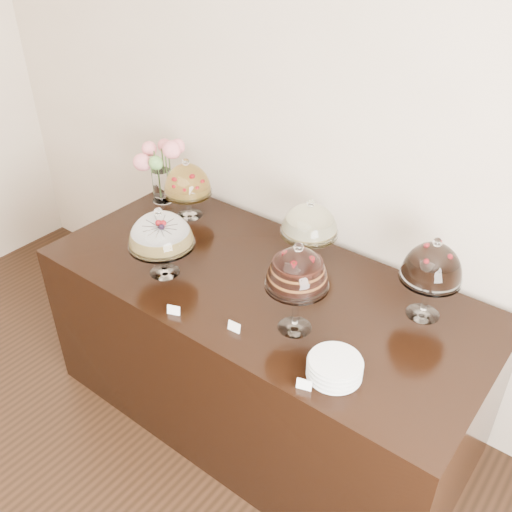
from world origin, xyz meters
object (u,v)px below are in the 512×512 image
Objects in this scene: cake_stand_sugar_sponge at (161,233)px; cake_stand_choco_layer at (297,272)px; cake_stand_dark_choco at (433,266)px; cake_stand_fruit_tart at (187,182)px; flower_vase at (160,165)px; plate_stack at (335,368)px; display_counter at (262,351)px; cake_stand_cheesecake at (310,222)px.

cake_stand_choco_layer is (0.74, 0.05, 0.07)m from cake_stand_sugar_sponge.
cake_stand_sugar_sponge is 0.90× the size of cake_stand_dark_choco.
cake_stand_fruit_tart is (-1.43, 0.01, -0.05)m from cake_stand_dark_choco.
plate_stack is at bearing -21.48° from flower_vase.
cake_stand_sugar_sponge is (-0.43, -0.22, 0.68)m from display_counter.
cake_stand_fruit_tart is at bearing -177.17° from cake_stand_cheesecake.
display_counter is at bearing -17.12° from flower_vase.
cake_stand_choco_layer reaches higher than cake_stand_dark_choco.
cake_stand_choco_layer is at bearing -20.29° from flower_vase.
plate_stack reaches higher than display_counter.
flower_vase reaches higher than cake_stand_fruit_tart.
cake_stand_fruit_tart is at bearing 159.98° from display_counter.
plate_stack is at bearing -5.02° from cake_stand_sugar_sponge.
cake_stand_choco_layer is at bearing -62.59° from cake_stand_cheesecake.
cake_stand_cheesecake is 1.03m from flower_vase.
cake_stand_sugar_sponge is 0.75m from flower_vase.
plate_stack is at bearing -23.77° from cake_stand_fruit_tart.
display_counter is 1.22m from flower_vase.
cake_stand_sugar_sponge reaches higher than plate_stack.
display_counter is 0.73m from cake_stand_cheesecake.
flower_vase reaches higher than cake_stand_sugar_sponge.
cake_stand_sugar_sponge is at bearing -175.95° from cake_stand_choco_layer.
display_counter is 0.82m from cake_stand_choco_layer.
display_counter is 6.44× the size of cake_stand_cheesecake.
flower_vase is at bearing 178.37° from cake_stand_dark_choco.
display_counter is at bearing -101.14° from cake_stand_cheesecake.
flower_vase is at bearing 159.71° from cake_stand_choco_layer.
display_counter is 10.41× the size of plate_stack.
cake_stand_dark_choco is 1.00× the size of flower_vase.
cake_stand_sugar_sponge is 1.03× the size of cake_stand_fruit_tart.
flower_vase reaches higher than display_counter.
cake_stand_fruit_tart is at bearing 120.80° from cake_stand_sugar_sponge.
cake_stand_sugar_sponge is at bearing 174.98° from plate_stack.
cake_stand_fruit_tart is (-0.72, 0.26, 0.66)m from display_counter.
display_counter is 1.01m from cake_stand_fruit_tart.
cake_stand_choco_layer is 0.58m from cake_stand_dark_choco.
cake_stand_dark_choco is at bearing -4.58° from cake_stand_cheesecake.
cake_stand_sugar_sponge is at bearing -152.52° from display_counter.
cake_stand_cheesecake is at bearing 0.23° from flower_vase.
cake_stand_dark_choco is at bearing -1.63° from flower_vase.
display_counter is at bearing -160.47° from cake_stand_dark_choco.
flower_vase is (-1.03, -0.00, 0.02)m from cake_stand_cheesecake.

